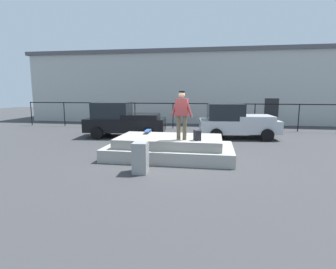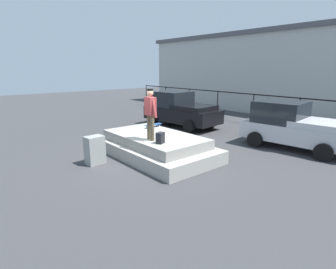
{
  "view_description": "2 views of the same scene",
  "coord_description": "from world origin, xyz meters",
  "px_view_note": "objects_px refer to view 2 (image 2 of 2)",
  "views": [
    {
      "loc": [
        1.43,
        -9.58,
        2.51
      ],
      "look_at": [
        -0.52,
        1.79,
        0.67
      ],
      "focal_mm": 28.98,
      "sensor_mm": 36.0,
      "label": 1
    },
    {
      "loc": [
        7.57,
        -5.44,
        3.19
      ],
      "look_at": [
        -0.61,
        1.44,
        0.58
      ],
      "focal_mm": 29.15,
      "sensor_mm": 36.0,
      "label": 2
    }
  ],
  "objects_px": {
    "skateboarder": "(150,111)",
    "skateboard": "(153,125)",
    "utility_box": "(95,150)",
    "car_silver_pickup_mid": "(294,126)",
    "backpack": "(160,138)",
    "car_black_pickup_near": "(180,109)"
  },
  "relations": [
    {
      "from": "skateboarder",
      "to": "skateboard",
      "type": "relative_size",
      "value": 2.14
    },
    {
      "from": "utility_box",
      "to": "car_silver_pickup_mid",
      "type": "bearing_deg",
      "value": 59.88
    },
    {
      "from": "backpack",
      "to": "car_black_pickup_near",
      "type": "distance_m",
      "value": 6.61
    },
    {
      "from": "backpack",
      "to": "utility_box",
      "type": "xyz_separation_m",
      "value": [
        -1.65,
        -1.53,
        -0.5
      ]
    },
    {
      "from": "skateboarder",
      "to": "car_silver_pickup_mid",
      "type": "bearing_deg",
      "value": 67.39
    },
    {
      "from": "skateboarder",
      "to": "skateboard",
      "type": "bearing_deg",
      "value": 140.45
    },
    {
      "from": "skateboarder",
      "to": "car_black_pickup_near",
      "type": "height_order",
      "value": "skateboarder"
    },
    {
      "from": "skateboarder",
      "to": "backpack",
      "type": "relative_size",
      "value": 4.73
    },
    {
      "from": "skateboarder",
      "to": "car_black_pickup_near",
      "type": "distance_m",
      "value": 6.28
    },
    {
      "from": "skateboard",
      "to": "backpack",
      "type": "distance_m",
      "value": 2.51
    },
    {
      "from": "car_black_pickup_near",
      "to": "car_silver_pickup_mid",
      "type": "xyz_separation_m",
      "value": [
        6.15,
        0.62,
        -0.02
      ]
    },
    {
      "from": "backpack",
      "to": "car_silver_pickup_mid",
      "type": "distance_m",
      "value": 5.79
    },
    {
      "from": "skateboarder",
      "to": "skateboard",
      "type": "height_order",
      "value": "skateboarder"
    },
    {
      "from": "skateboard",
      "to": "car_black_pickup_near",
      "type": "xyz_separation_m",
      "value": [
        -2.29,
        3.58,
        0.04
      ]
    },
    {
      "from": "skateboarder",
      "to": "car_black_pickup_near",
      "type": "bearing_deg",
      "value": 128.37
    },
    {
      "from": "car_silver_pickup_mid",
      "to": "utility_box",
      "type": "bearing_deg",
      "value": -115.61
    },
    {
      "from": "backpack",
      "to": "utility_box",
      "type": "height_order",
      "value": "backpack"
    },
    {
      "from": "car_silver_pickup_mid",
      "to": "skateboard",
      "type": "bearing_deg",
      "value": -132.56
    },
    {
      "from": "skateboard",
      "to": "car_black_pickup_near",
      "type": "relative_size",
      "value": 0.18
    },
    {
      "from": "car_black_pickup_near",
      "to": "car_silver_pickup_mid",
      "type": "height_order",
      "value": "car_black_pickup_near"
    },
    {
      "from": "car_black_pickup_near",
      "to": "car_silver_pickup_mid",
      "type": "bearing_deg",
      "value": 5.77
    },
    {
      "from": "car_black_pickup_near",
      "to": "utility_box",
      "type": "distance_m",
      "value": 7.02
    }
  ]
}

